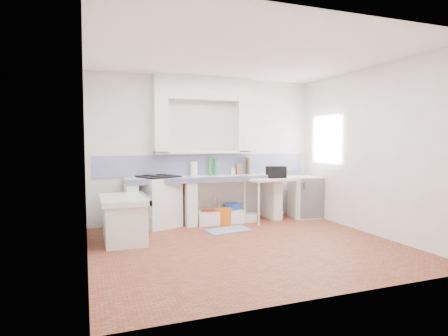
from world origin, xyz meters
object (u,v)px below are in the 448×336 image
object	(u,v)px
stove	(159,202)
side_table	(271,199)
fridge	(305,197)
sink	(218,217)

from	to	relation	value
stove	side_table	xyz separation A→B (m)	(2.16, -0.25, -0.03)
side_table	fridge	xyz separation A→B (m)	(0.82, 0.07, -0.00)
sink	fridge	distance (m)	1.88
stove	side_table	size ratio (longest dim) A/B	0.89
stove	side_table	bearing A→B (deg)	-28.06
sink	fridge	world-z (taller)	fridge
stove	sink	size ratio (longest dim) A/B	1.02
side_table	fridge	size ratio (longest dim) A/B	1.20
fridge	stove	bearing A→B (deg)	-176.84
stove	fridge	size ratio (longest dim) A/B	1.07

